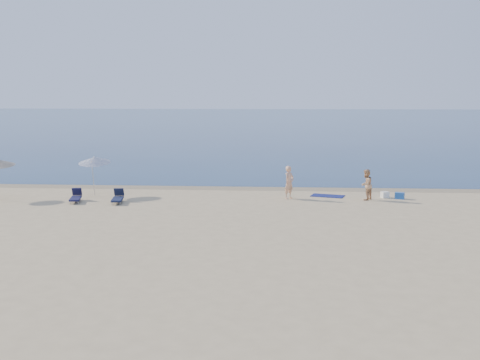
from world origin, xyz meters
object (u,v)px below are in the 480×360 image
blue_cooler (400,196)px  person_left (289,182)px  person_right (366,185)px  umbrella_near (94,160)px

blue_cooler → person_left: bearing=-158.1°
person_right → person_left: bearing=-56.8°
person_left → person_right: size_ratio=1.08×
person_left → person_right: bearing=-52.4°
umbrella_near → person_right: bearing=1.1°
blue_cooler → umbrella_near: size_ratio=0.21×
person_left → blue_cooler: size_ratio=3.63×
person_left → person_right: person_left is taller
person_left → umbrella_near: (-10.68, 0.30, 1.09)m
person_right → blue_cooler: person_right is taller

